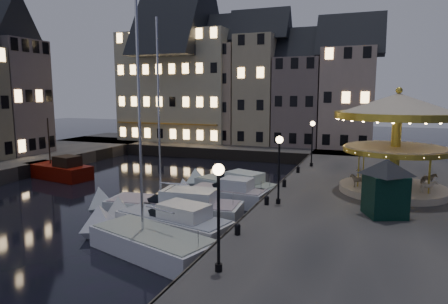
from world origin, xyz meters
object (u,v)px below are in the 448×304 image
at_px(red_fishing_boat, 59,171).
at_px(ticket_kiosk, 386,178).
at_px(bollard_b, 267,200).
at_px(streetlamp_b, 279,160).
at_px(bollard_d, 298,169).
at_px(bollard_a, 237,229).
at_px(motorboat_b, 168,223).
at_px(carousel, 397,124).
at_px(bollard_c, 284,183).
at_px(motorboat_d, 223,195).
at_px(streetlamp_a, 218,202).
at_px(streetlamp_c, 312,137).
at_px(motorboat_c, 168,207).
at_px(motorboat_e, 232,186).
at_px(motorboat_a, 145,242).

relative_size(red_fishing_boat, ticket_kiosk, 2.09).
bearing_deg(bollard_b, streetlamp_b, 39.81).
relative_size(streetlamp_b, bollard_d, 7.32).
bearing_deg(red_fishing_boat, bollard_a, -28.24).
distance_m(motorboat_b, carousel, 16.36).
xyz_separation_m(bollard_c, ticket_kiosk, (6.63, -4.83, 1.85)).
bearing_deg(ticket_kiosk, motorboat_d, 161.87).
xyz_separation_m(streetlamp_a, motorboat_d, (-4.86, 13.23, -3.38)).
bearing_deg(bollard_a, bollard_d, 90.00).
relative_size(streetlamp_b, streetlamp_c, 1.00).
xyz_separation_m(bollard_b, red_fishing_boat, (-21.87, 6.25, -0.91)).
xyz_separation_m(bollard_b, motorboat_c, (-6.38, -0.73, -0.92)).
height_order(bollard_a, motorboat_e, motorboat_e).
xyz_separation_m(motorboat_a, motorboat_c, (-1.62, 5.43, 0.14)).
height_order(bollard_d, motorboat_e, motorboat_e).
height_order(streetlamp_a, motorboat_c, motorboat_c).
distance_m(streetlamp_a, bollard_b, 9.82).
distance_m(bollard_d, carousel, 9.61).
bearing_deg(motorboat_b, motorboat_c, 118.31).
relative_size(bollard_b, carousel, 0.07).
bearing_deg(streetlamp_c, bollard_d, -99.73).
bearing_deg(streetlamp_a, streetlamp_b, 90.00).
bearing_deg(motorboat_b, carousel, 37.66).
bearing_deg(bollard_b, red_fishing_boat, 164.05).
xyz_separation_m(motorboat_c, motorboat_d, (2.12, 4.46, -0.05)).
height_order(streetlamp_c, carousel, carousel).
xyz_separation_m(streetlamp_c, motorboat_d, (-4.86, -10.27, -3.38)).
height_order(bollard_c, ticket_kiosk, ticket_kiosk).
height_order(streetlamp_c, bollard_b, streetlamp_c).
relative_size(bollard_c, motorboat_e, 0.07).
height_order(motorboat_c, red_fishing_boat, motorboat_c).
bearing_deg(motorboat_d, bollard_b, -41.21).
bearing_deg(carousel, bollard_b, -140.41).
bearing_deg(bollard_b, bollard_d, 90.00).
relative_size(bollard_c, motorboat_d, 0.08).
bearing_deg(motorboat_b, bollard_a, -22.93).
bearing_deg(red_fishing_boat, streetlamp_b, -14.35).
bearing_deg(bollard_a, motorboat_a, -172.11).
height_order(streetlamp_a, carousel, carousel).
relative_size(streetlamp_b, motorboat_a, 0.31).
bearing_deg(motorboat_a, carousel, 45.32).
relative_size(motorboat_d, motorboat_e, 0.84).
height_order(streetlamp_a, bollard_a, streetlamp_a).
height_order(bollard_b, bollard_d, same).
xyz_separation_m(streetlamp_a, bollard_c, (-0.60, 14.50, -2.41)).
height_order(streetlamp_c, motorboat_a, motorboat_a).
relative_size(bollard_a, motorboat_a, 0.04).
relative_size(motorboat_c, carousel, 1.62).
height_order(motorboat_c, motorboat_e, motorboat_c).
xyz_separation_m(streetlamp_c, motorboat_a, (-5.36, -20.16, -3.48)).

